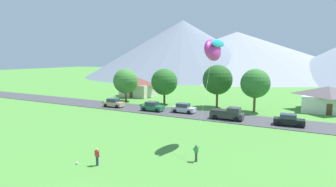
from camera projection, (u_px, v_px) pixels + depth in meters
road_strip at (214, 116)px, 45.06m from camera, size 160.00×7.25×0.08m
mountain_far_east_ridge at (183, 48)px, 142.86m from camera, size 101.72×101.72×29.42m
mountain_west_ridge at (236, 53)px, 155.73m from camera, size 139.52×139.52×24.54m
house_leftmost at (328, 98)px, 49.16m from camera, size 9.43×8.48×4.67m
house_left_center at (138, 87)px, 68.18m from camera, size 8.15×7.01×4.81m
tree_near_left at (217, 80)px, 52.70m from camera, size 5.91×5.91×8.49m
tree_left_of_center at (164, 82)px, 56.14m from camera, size 5.57×5.57×7.59m
tree_center at (255, 83)px, 48.20m from camera, size 5.29×5.29×7.91m
tree_right_of_center at (126, 81)px, 59.97m from camera, size 5.55×5.55×7.43m
parked_car_black_west_end at (289, 120)px, 38.79m from camera, size 4.26×2.19×1.68m
parked_car_tan_mid_west at (114, 103)px, 53.37m from camera, size 4.26×2.19×1.68m
parked_car_green_mid_east at (152, 107)px, 49.45m from camera, size 4.21×2.10×1.68m
parked_car_silver_east_end at (184, 108)px, 47.86m from camera, size 4.21×2.09×1.68m
pickup_truck_charcoal_west_side at (228, 113)px, 42.59m from camera, size 5.20×2.33×1.99m
kite_flyer_with_kite at (213, 50)px, 29.42m from camera, size 1.91×8.06×12.08m
watcher_person at (97, 156)px, 24.60m from camera, size 0.56×0.24×1.68m
soccer_ball at (77, 163)px, 24.97m from camera, size 0.24×0.24×0.24m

